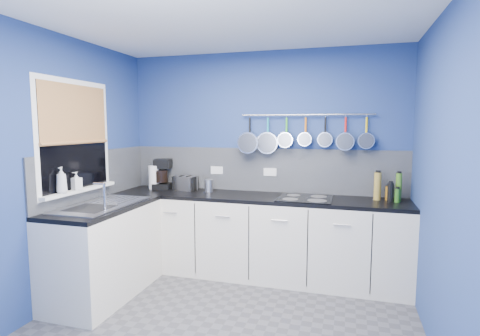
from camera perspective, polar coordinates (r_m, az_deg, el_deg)
The scene contains 40 objects.
floor at distance 3.35m, azimuth -3.01°, elevation -23.48°, with size 3.20×3.00×0.02m, color #47474C.
ceiling at distance 3.03m, azimuth -3.31°, elevation 22.76°, with size 3.20×3.00×0.02m, color white.
wall_back at distance 4.38m, azimuth 3.41°, elevation 1.04°, with size 3.20×0.02×2.50m, color navy.
wall_front at distance 1.61m, azimuth -21.42°, elevation -8.67°, with size 3.20×0.02×2.50m, color navy.
wall_left at distance 3.78m, azimuth -26.85°, elevation -0.48°, with size 0.02×3.00×2.50m, color navy.
wall_right at distance 2.84m, azimuth 29.19°, elevation -2.66°, with size 0.02×3.00×2.50m, color navy.
backsplash_back at distance 4.36m, azimuth 3.33°, elevation -0.29°, with size 3.20×0.02×0.50m, color slate.
backsplash_left at distance 4.23m, azimuth -21.03°, elevation -0.92°, with size 0.02×1.80×0.50m, color slate.
cabinet_run_back at distance 4.24m, azimuth 2.39°, elevation -10.45°, with size 3.20×0.60×0.86m, color silver.
worktop_back at distance 4.13m, azimuth 2.42°, elevation -4.46°, with size 3.20×0.60×0.04m, color black.
cabinet_run_left at distance 3.98m, azimuth -19.90°, elevation -11.94°, with size 0.60×1.20×0.86m, color silver.
worktop_left at distance 3.87m, azimuth -20.15°, elevation -5.59°, with size 0.60×1.20×0.04m, color black.
window_frame at distance 3.96m, azimuth -23.74°, elevation 4.31°, with size 0.01×1.00×1.10m, color white.
window_glass at distance 3.96m, azimuth -23.69°, elevation 4.31°, with size 0.01×0.90×1.00m, color black.
bamboo_blind at distance 3.95m, azimuth -23.74°, elevation 7.57°, with size 0.01×0.90×0.55m, color #A67C42.
window_sill at distance 3.99m, azimuth -23.13°, elevation -3.09°, with size 0.10×0.98×0.03m, color white.
sink_unit at distance 3.86m, azimuth -20.16°, elevation -5.25°, with size 0.50×0.95×0.01m, color silver.
mixer_tap at distance 3.60m, azimuth -19.88°, elevation -4.01°, with size 0.12×0.08×0.26m, color silver, non-canonical shape.
socket_left at distance 4.51m, azimuth -3.54°, elevation -0.33°, with size 0.15×0.01×0.09m, color white.
socket_right at distance 4.33m, azimuth 4.58°, elevation -0.61°, with size 0.15×0.01×0.09m, color white.
pot_rail at distance 4.22m, azimuth 9.98°, elevation 7.97°, with size 0.02×0.02×1.45m, color silver.
soap_bottle_a at distance 3.77m, azimuth -25.47°, elevation -1.67°, with size 0.09×0.09×0.24m, color white.
soap_bottle_b at distance 3.91m, azimuth -23.58°, elevation -1.79°, with size 0.08×0.08×0.17m, color white.
paper_towel at distance 4.64m, azimuth -12.94°, elevation -1.38°, with size 0.13×0.13×0.28m, color white.
coffee_maker at distance 4.65m, azimuth -11.72°, elevation -0.89°, with size 0.20×0.22×0.36m, color black, non-canonical shape.
toaster at distance 4.50m, azimuth -8.30°, elevation -2.29°, with size 0.26×0.15×0.17m, color silver.
canister at distance 4.35m, azimuth -4.76°, elevation -2.70°, with size 0.10×0.10×0.14m, color silver.
hob at distance 3.98m, azimuth 9.82°, elevation -4.58°, with size 0.56×0.49×0.01m, color black.
pan_0 at distance 4.32m, azimuth 1.48°, elevation 5.15°, with size 0.24×0.13×0.43m, color silver, non-canonical shape.
pan_1 at distance 4.27m, azimuth 4.23°, elevation 5.09°, with size 0.25×0.07×0.44m, color silver, non-canonical shape.
pan_2 at distance 4.23m, azimuth 7.05°, elevation 5.56°, with size 0.17×0.12×0.36m, color silver, non-canonical shape.
pan_3 at distance 4.20m, azimuth 9.92°, elevation 5.64°, with size 0.15×0.11×0.34m, color silver, non-canonical shape.
pan_4 at distance 4.19m, azimuth 12.81°, elevation 5.52°, with size 0.16×0.07×0.35m, color silver, non-canonical shape.
pan_5 at distance 4.18m, azimuth 15.71°, elevation 5.22°, with size 0.19×0.12×0.38m, color silver, non-canonical shape.
pan_6 at distance 4.18m, azimuth 18.63°, elevation 5.26°, with size 0.17×0.08×0.36m, color silver, non-canonical shape.
condiment_0 at distance 4.12m, azimuth 22.94°, elevation -2.70°, with size 0.06×0.06×0.28m, color #3F721E.
condiment_1 at distance 4.15m, azimuth 21.60°, elevation -3.57°, with size 0.06×0.06×0.14m, color #8C5914.
condiment_2 at distance 4.11m, azimuth 20.15°, elevation -2.61°, with size 0.07×0.07×0.28m, color olive.
condiment_3 at distance 4.06m, azimuth 22.76°, elevation -3.88°, with size 0.05×0.05×0.14m, color #265919.
condiment_4 at distance 4.05m, azimuth 21.87°, elevation -3.48°, with size 0.06×0.06×0.19m, color black.
Camera 1 is at (0.96, -2.74, 1.66)m, focal length 28.11 mm.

